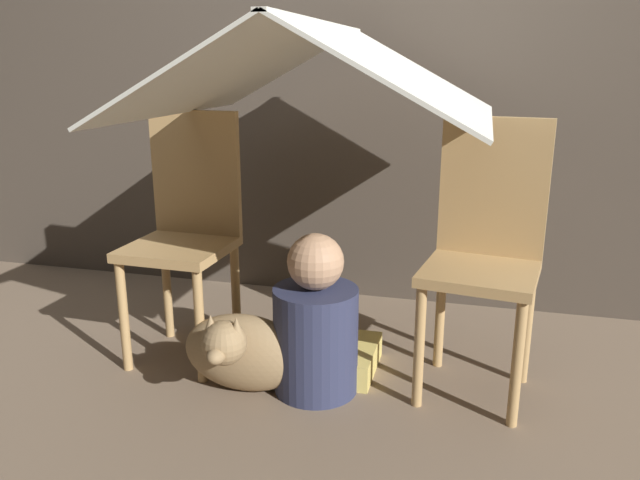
% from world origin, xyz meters
% --- Properties ---
extents(ground_plane, '(8.80, 8.80, 0.00)m').
position_xyz_m(ground_plane, '(0.00, 0.00, 0.00)').
color(ground_plane, '#7A6651').
extents(wall_back, '(7.00, 0.05, 2.50)m').
position_xyz_m(wall_back, '(0.00, 0.97, 1.25)').
color(wall_back, '#4C4238').
rests_on(wall_back, ground_plane).
extents(chair_left, '(0.39, 0.39, 0.97)m').
position_xyz_m(chair_left, '(-0.56, 0.16, 0.53)').
color(chair_left, tan).
rests_on(chair_left, ground_plane).
extents(chair_right, '(0.43, 0.43, 0.97)m').
position_xyz_m(chair_right, '(0.58, 0.16, 0.53)').
color(chair_right, tan).
rests_on(chair_right, ground_plane).
extents(sheet_canopy, '(1.14, 1.17, 0.32)m').
position_xyz_m(sheet_canopy, '(0.00, 0.08, 1.13)').
color(sheet_canopy, silver).
extents(person_front, '(0.30, 0.30, 0.59)m').
position_xyz_m(person_front, '(0.01, -0.03, 0.25)').
color(person_front, '#2D3351').
rests_on(person_front, ground_plane).
extents(dog, '(0.45, 0.37, 0.36)m').
position_xyz_m(dog, '(-0.23, -0.12, 0.16)').
color(dog, '#9E7F56').
rests_on(dog, ground_plane).
extents(floor_cushion, '(0.41, 0.33, 0.10)m').
position_xyz_m(floor_cushion, '(-0.00, 0.14, 0.05)').
color(floor_cushion, '#E5CC66').
rests_on(floor_cushion, ground_plane).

